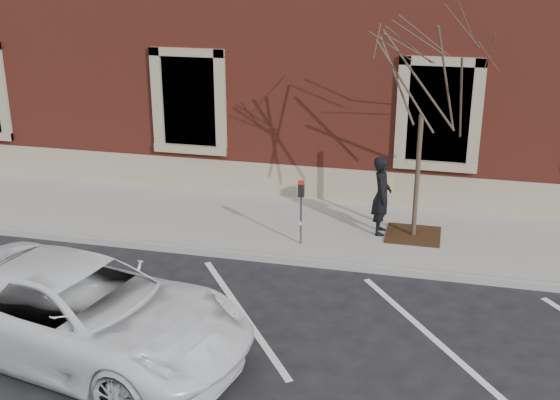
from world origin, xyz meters
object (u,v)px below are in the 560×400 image
(man, at_px, (382,195))
(parking_meter, at_px, (301,200))
(sapling, at_px, (424,79))
(white_truck, at_px, (82,312))

(man, distance_m, parking_meter, 1.83)
(parking_meter, bearing_deg, sapling, 31.14)
(man, xyz_separation_m, parking_meter, (-1.54, -0.98, 0.10))
(man, xyz_separation_m, white_truck, (-3.96, -5.67, -0.26))
(parking_meter, bearing_deg, white_truck, -109.90)
(sapling, bearing_deg, parking_meter, -156.20)
(sapling, bearing_deg, white_truck, -129.42)
(man, bearing_deg, parking_meter, 118.99)
(man, distance_m, sapling, 2.60)
(man, height_order, parking_meter, man)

